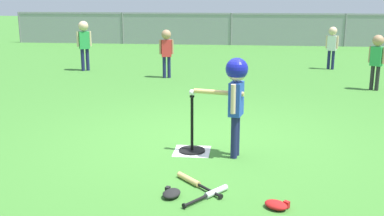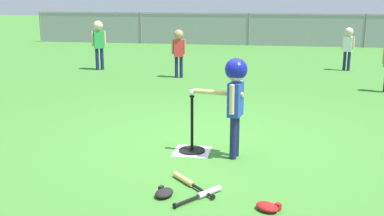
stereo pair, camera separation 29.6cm
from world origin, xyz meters
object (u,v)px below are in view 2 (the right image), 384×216
Objects in this scene: fielder_deep_right at (99,38)px; spare_bat_silver at (204,194)px; fielder_deep_center at (348,43)px; batter_child at (235,88)px; spare_bat_wood at (188,182)px; glove_by_plate at (164,193)px; baseball_on_tee at (192,93)px; batting_tee at (192,143)px; glove_near_bats at (268,207)px; fielder_near_right at (179,47)px.

fielder_deep_right reaches higher than spare_bat_silver.
fielder_deep_center is 8.24m from spare_bat_silver.
batter_child reaches higher than spare_bat_wood.
batter_child is 1.12× the size of fielder_deep_center.
fielder_deep_right reaches higher than glove_by_plate.
fielder_deep_center is 8.05m from spare_bat_wood.
baseball_on_tee is 0.07× the size of fielder_deep_center.
glove_near_bats is at bearing -57.50° from batting_tee.
batting_tee is 1.28× the size of spare_bat_wood.
spare_bat_silver is at bearing -99.27° from batter_child.
glove_near_bats is (0.81, -0.46, 0.01)m from spare_bat_wood.
batter_child is (0.52, -0.12, 0.10)m from baseball_on_tee.
fielder_deep_right is 7.75m from glove_by_plate.
fielder_deep_right reaches higher than batting_tee.
fielder_near_right is (-1.64, 5.06, -0.14)m from batter_child.
glove_near_bats is (4.21, -7.15, -0.74)m from fielder_deep_right.
glove_by_plate reaches higher than spare_bat_wood.
batter_child is 1.26m from spare_bat_wood.
fielder_deep_center is at bearing 72.70° from spare_bat_silver.
glove_near_bats is (0.98, -0.14, 0.00)m from glove_by_plate.
glove_by_plate is at bearing -80.29° from fielder_near_right.
glove_by_plate is (1.07, -6.26, -0.66)m from fielder_near_right.
fielder_near_right is 1.97× the size of spare_bat_wood.
batter_child is 2.36× the size of spare_bat_silver.
batting_tee is at bearing 122.50° from glove_near_bats.
spare_bat_silver is 0.63m from glove_near_bats.
glove_near_bats is at bearing -72.96° from batter_child.
glove_near_bats is (0.60, -0.19, 0.01)m from spare_bat_silver.
fielder_deep_right is at bearing 119.92° from baseball_on_tee.
baseball_on_tee is 1.23m from spare_bat_wood.
fielder_deep_right is 4.45× the size of glove_near_bats.
spare_bat_silver is (0.33, -1.27, -0.71)m from baseball_on_tee.
fielder_deep_center is at bearing 70.70° from spare_bat_wood.
fielder_near_right is 3.98× the size of glove_near_bats.
batting_tee reaches higher than glove_near_bats.
fielder_deep_center is at bearing 22.74° from fielder_near_right.
batting_tee is at bearing -90.00° from baseball_on_tee.
batter_child is at bearing 80.73° from spare_bat_silver.
glove_near_bats is at bearing -72.21° from fielder_near_right.
fielder_deep_center is (6.05, 0.88, -0.10)m from fielder_deep_right.
fielder_near_right reaches higher than spare_bat_silver.
baseball_on_tee is 0.29× the size of glove_by_plate.
fielder_near_right reaches higher than fielder_deep_center.
fielder_deep_center is at bearing 67.13° from batting_tee.
batter_child is 4.62× the size of glove_by_plate.
baseball_on_tee is at bearing -112.87° from fielder_deep_center.
spare_bat_wood is at bearing 150.48° from glove_near_bats.
fielder_deep_right reaches higher than baseball_on_tee.
fielder_near_right is at bearing 107.79° from glove_near_bats.
batter_child is at bearing 65.73° from spare_bat_wood.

